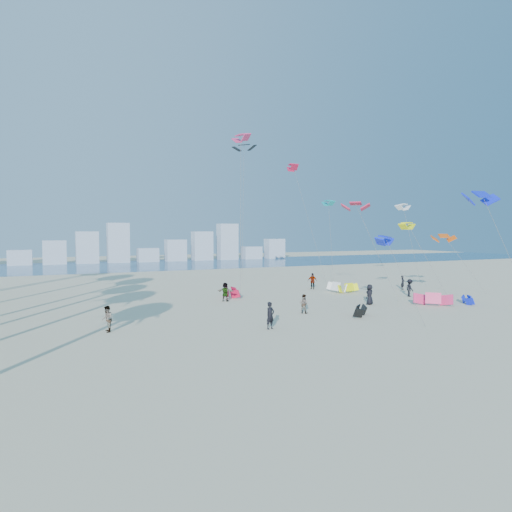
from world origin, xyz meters
name	(u,v)px	position (x,y,z in m)	size (l,w,h in m)	color
ground	(337,363)	(0.00, 0.00, 0.00)	(220.00, 220.00, 0.00)	beige
ocean	(119,266)	(0.00, 72.00, 0.01)	(220.00, 220.00, 0.00)	navy
kitesurfer_near	(270,316)	(0.62, 8.59, 0.91)	(0.66, 0.44, 1.82)	black
kitesurfer_mid	(304,304)	(5.73, 12.82, 0.76)	(0.74, 0.58, 1.53)	gray
kitesurfers_far	(307,292)	(9.33, 18.33, 0.88)	(33.78, 14.74, 1.82)	black
grounded_kites	(356,295)	(14.14, 17.19, 0.47)	(18.96, 16.34, 1.06)	black
flying_kites	(340,186)	(17.28, 24.33, 11.68)	(27.91, 36.60, 18.62)	#0D21E5
distant_skyline	(105,248)	(-1.19, 82.00, 3.09)	(85.00, 3.00, 8.40)	#9EADBF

